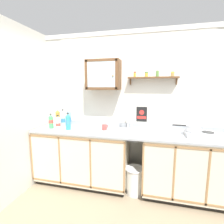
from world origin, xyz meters
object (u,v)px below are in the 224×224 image
at_px(mug, 105,127).
at_px(sink, 126,132).
at_px(hot_plate_stove, 201,134).
at_px(bottle_juice_amber_4, 58,119).
at_px(warning_sign, 142,114).
at_px(trash_bin, 135,180).
at_px(bottle_water_clear_0, 63,119).
at_px(bottle_detergent_teal_3, 68,122).
at_px(bottle_opaque_white_1, 58,123).
at_px(saucepan, 193,128).
at_px(bottle_soda_green_5, 51,121).
at_px(wall_cabinet, 103,75).
at_px(bottle_water_blue_2, 69,119).

bearing_deg(mug, sink, 0.06).
bearing_deg(hot_plate_stove, bottle_juice_amber_4, 179.83).
xyz_separation_m(warning_sign, trash_bin, (-0.06, -0.41, -0.98)).
bearing_deg(bottle_water_clear_0, bottle_detergent_teal_3, -43.91).
bearing_deg(bottle_opaque_white_1, sink, 5.61).
xyz_separation_m(saucepan, bottle_juice_amber_4, (-2.18, -0.02, 0.03)).
height_order(bottle_opaque_white_1, bottle_soda_green_5, bottle_soda_green_5).
bearing_deg(mug, bottle_detergent_teal_3, -168.56).
relative_size(hot_plate_stove, mug, 3.89).
distance_m(bottle_detergent_teal_3, wall_cabinet, 0.97).
bearing_deg(warning_sign, bottle_soda_green_5, -166.00).
bearing_deg(bottle_soda_green_5, bottle_juice_amber_4, 47.28).
relative_size(sink, bottle_water_blue_2, 1.62).
relative_size(saucepan, wall_cabinet, 0.70).
distance_m(bottle_opaque_white_1, bottle_soda_green_5, 0.14).
bearing_deg(bottle_detergent_teal_3, mug, 11.44).
distance_m(saucepan, bottle_water_clear_0, 2.14).
relative_size(mug, warning_sign, 0.42).
bearing_deg(bottle_opaque_white_1, mug, 8.07).
relative_size(hot_plate_stove, trash_bin, 0.96).
distance_m(bottle_detergent_teal_3, warning_sign, 1.24).
xyz_separation_m(bottle_juice_amber_4, trash_bin, (1.37, -0.12, -0.89)).
bearing_deg(wall_cabinet, saucepan, -5.75).
xyz_separation_m(bottle_opaque_white_1, bottle_water_blue_2, (0.13, 0.16, 0.05)).
bearing_deg(warning_sign, hot_plate_stove, -18.96).
distance_m(hot_plate_stove, trash_bin, 1.20).
relative_size(bottle_water_clear_0, warning_sign, 1.22).
distance_m(bottle_water_clear_0, warning_sign, 1.40).
relative_size(bottle_juice_amber_4, trash_bin, 0.77).
relative_size(bottle_detergent_teal_3, trash_bin, 0.66).
height_order(saucepan, bottle_detergent_teal_3, bottle_detergent_teal_3).
bearing_deg(bottle_juice_amber_4, bottle_water_blue_2, 21.10).
xyz_separation_m(hot_plate_stove, warning_sign, (-0.86, 0.29, 0.21)).
bearing_deg(bottle_water_blue_2, sink, -2.68).
distance_m(sink, mug, 0.36).
height_order(wall_cabinet, warning_sign, wall_cabinet).
distance_m(bottle_juice_amber_4, trash_bin, 1.63).
height_order(hot_plate_stove, warning_sign, warning_sign).
bearing_deg(bottle_detergent_teal_3, bottle_water_blue_2, 111.54).
bearing_deg(bottle_juice_amber_4, wall_cabinet, 11.18).
distance_m(sink, warning_sign, 0.44).
relative_size(bottle_detergent_teal_3, mug, 2.69).
xyz_separation_m(bottle_opaque_white_1, bottle_juice_amber_4, (-0.05, 0.09, 0.05)).
relative_size(bottle_water_blue_2, trash_bin, 0.77).
relative_size(bottle_water_clear_0, bottle_juice_amber_4, 0.94).
bearing_deg(trash_bin, bottle_soda_green_5, 178.61).
bearing_deg(trash_bin, mug, 164.63).
relative_size(hot_plate_stove, warning_sign, 1.63).
xyz_separation_m(hot_plate_stove, bottle_detergent_teal_3, (-2.03, -0.09, 0.10)).
bearing_deg(bottle_juice_amber_4, bottle_opaque_white_1, -58.58).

